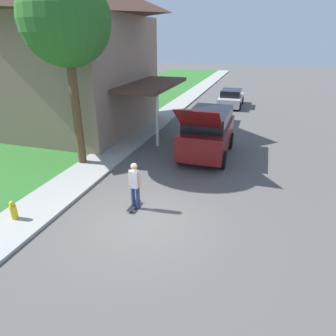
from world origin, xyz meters
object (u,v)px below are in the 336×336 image
at_px(car_down_street, 231,98).
at_px(fire_hydrant, 13,210).
at_px(lawn_tree_near, 65,21).
at_px(suv_parked, 208,132).
at_px(skateboard, 134,206).
at_px(skateboarder, 135,184).

height_order(car_down_street, fire_hydrant, car_down_street).
bearing_deg(lawn_tree_near, suv_parked, 28.40).
relative_size(skateboard, fire_hydrant, 1.27).
xyz_separation_m(lawn_tree_near, car_down_street, (5.00, 14.60, -5.22)).
xyz_separation_m(car_down_street, skateboard, (-1.23, -17.46, -0.57)).
distance_m(skateboarder, fire_hydrant, 3.82).
bearing_deg(fire_hydrant, skateboarder, 29.04).
relative_size(skateboarder, skateboard, 2.10).
height_order(suv_parked, skateboarder, suv_parked).
height_order(lawn_tree_near, car_down_street, lawn_tree_near).
bearing_deg(skateboarder, skateboard, 177.57).
height_order(suv_parked, fire_hydrant, suv_parked).
relative_size(lawn_tree_near, skateboarder, 4.59).
distance_m(lawn_tree_near, fire_hydrant, 7.23).
bearing_deg(fire_hydrant, car_down_street, 76.97).
xyz_separation_m(skateboard, fire_hydrant, (-3.24, -1.84, 0.32)).
bearing_deg(skateboard, lawn_tree_near, 142.77).
distance_m(lawn_tree_near, skateboarder, 6.89).
xyz_separation_m(lawn_tree_near, suv_parked, (5.19, 2.81, -4.70)).
distance_m(lawn_tree_near, suv_parked, 7.54).
xyz_separation_m(lawn_tree_near, fire_hydrant, (0.53, -4.71, -5.47)).
bearing_deg(skateboarder, lawn_tree_near, 143.25).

